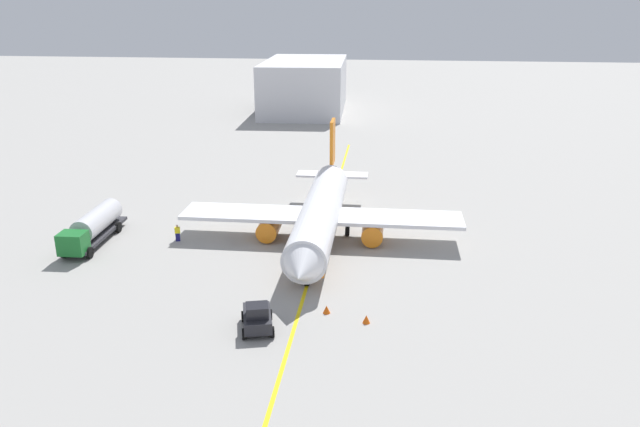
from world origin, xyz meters
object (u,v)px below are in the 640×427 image
at_px(fuel_tanker, 93,226).
at_px(safety_cone_wingtip, 366,319).
at_px(refueling_worker, 178,233).
at_px(pushback_tug, 257,317).
at_px(safety_cone_nose, 327,309).
at_px(airplane, 321,215).

xyz_separation_m(fuel_tanker, safety_cone_wingtip, (13.04, 27.66, -1.41)).
distance_m(refueling_worker, safety_cone_wingtip, 24.34).
height_order(pushback_tug, safety_cone_wingtip, pushback_tug).
bearing_deg(safety_cone_nose, safety_cone_wingtip, 69.17).
distance_m(airplane, fuel_tanker, 22.55).
bearing_deg(fuel_tanker, safety_cone_nose, 64.23).
distance_m(airplane, safety_cone_nose, 15.50).
bearing_deg(refueling_worker, safety_cone_wingtip, 53.55).
relative_size(fuel_tanker, safety_cone_nose, 16.85).
xyz_separation_m(fuel_tanker, safety_cone_nose, (11.85, 24.55, -1.41)).
bearing_deg(pushback_tug, fuel_tanker, -127.06).
distance_m(airplane, pushback_tug, 18.49).
bearing_deg(safety_cone_wingtip, safety_cone_nose, -110.83).
bearing_deg(airplane, safety_cone_wingtip, 18.24).
bearing_deg(safety_cone_nose, airplane, -171.50).
bearing_deg(refueling_worker, airplane, 97.54).
relative_size(fuel_tanker, refueling_worker, 6.36).
bearing_deg(safety_cone_wingtip, refueling_worker, -126.45).
relative_size(airplane, safety_cone_nose, 48.41).
height_order(fuel_tanker, pushback_tug, fuel_tanker).
xyz_separation_m(safety_cone_nose, safety_cone_wingtip, (1.19, 3.12, 0.00)).
distance_m(airplane, refueling_worker, 14.44).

